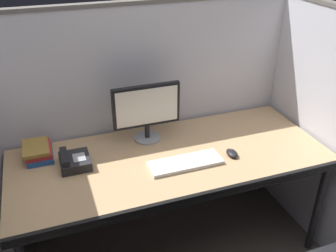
% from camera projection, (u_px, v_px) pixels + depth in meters
% --- Properties ---
extents(cubicle_partition_rear, '(2.21, 0.06, 1.57)m').
position_uv_depth(cubicle_partition_rear, '(149.00, 117.00, 2.60)').
color(cubicle_partition_rear, silver).
rests_on(cubicle_partition_rear, ground).
extents(cubicle_partition_right, '(0.06, 1.41, 1.57)m').
position_uv_depth(cubicle_partition_right, '(319.00, 129.00, 2.45)').
color(cubicle_partition_right, silver).
rests_on(cubicle_partition_right, ground).
extents(desk, '(1.90, 0.80, 0.74)m').
position_uv_depth(desk, '(171.00, 164.00, 2.27)').
color(desk, tan).
rests_on(desk, ground).
extents(monitor_center, '(0.43, 0.17, 0.37)m').
position_uv_depth(monitor_center, '(147.00, 109.00, 2.33)').
color(monitor_center, gray).
rests_on(monitor_center, desk).
extents(keyboard_main, '(0.43, 0.15, 0.02)m').
position_uv_depth(keyboard_main, '(185.00, 163.00, 2.18)').
color(keyboard_main, silver).
rests_on(keyboard_main, desk).
extents(computer_mouse, '(0.06, 0.10, 0.04)m').
position_uv_depth(computer_mouse, '(232.00, 153.00, 2.26)').
color(computer_mouse, black).
rests_on(computer_mouse, desk).
extents(book_stack, '(0.17, 0.22, 0.08)m').
position_uv_depth(book_stack, '(38.00, 151.00, 2.23)').
color(book_stack, '#1E478C').
rests_on(book_stack, desk).
extents(desk_phone, '(0.17, 0.19, 0.09)m').
position_uv_depth(desk_phone, '(74.00, 161.00, 2.15)').
color(desk_phone, black).
rests_on(desk_phone, desk).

